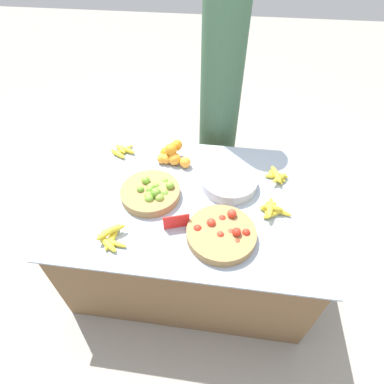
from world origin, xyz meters
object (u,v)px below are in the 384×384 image
lime_bowl (152,192)px  price_sign (176,222)px  metal_bowl (229,182)px  tomato_basket (221,233)px  vendor_person (220,108)px

lime_bowl → price_sign: bearing=-48.5°
lime_bowl → metal_bowl: bearing=18.7°
tomato_basket → vendor_person: size_ratio=0.21×
lime_bowl → vendor_person: size_ratio=0.20×
metal_bowl → price_sign: bearing=-126.0°
price_sign → vendor_person: vendor_person is taller
lime_bowl → price_sign: (0.18, -0.21, 0.01)m
lime_bowl → price_sign: lime_bowl is taller
lime_bowl → vendor_person: vendor_person is taller
tomato_basket → vendor_person: vendor_person is taller
lime_bowl → tomato_basket: size_ratio=0.96×
vendor_person → tomato_basket: bearing=-85.1°
price_sign → vendor_person: bearing=62.2°
price_sign → vendor_person: 1.02m
metal_bowl → price_sign: 0.44m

